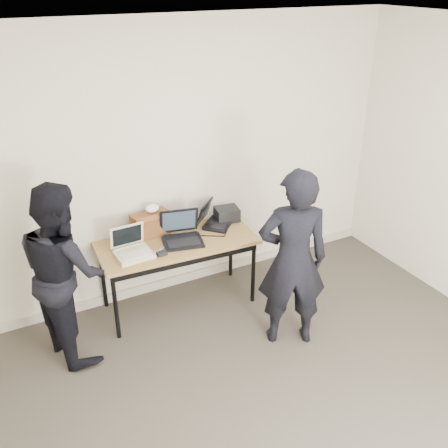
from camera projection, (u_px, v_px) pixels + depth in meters
room at (330, 275)px, 3.06m from camera, size 4.60×4.60×2.80m
desk at (178, 247)px, 4.75m from camera, size 1.53×0.73×0.72m
laptop_beige at (132, 250)px, 4.49m from camera, size 0.33×0.32×0.26m
laptop_center at (181, 234)px, 4.73m from camera, size 0.44×0.43×0.29m
laptop_right at (213, 220)px, 5.02m from camera, size 0.44×0.44×0.24m
leather_satchel at (150, 224)px, 4.78m from camera, size 0.38×0.23×0.25m
tissue at (152, 208)px, 4.72m from camera, size 0.14×0.11×0.08m
equipment_box at (227, 214)px, 5.11m from camera, size 0.26×0.23×0.13m
power_brick at (162, 253)px, 4.50m from camera, size 0.10×0.07×0.03m
cables at (182, 240)px, 4.74m from camera, size 1.15×0.41×0.01m
person_typist at (293, 260)px, 4.22m from camera, size 0.71×0.61×1.65m
person_observer at (64, 271)px, 4.13m from camera, size 0.76×0.88×1.58m
baseboard at (189, 276)px, 5.42m from camera, size 4.50×0.03×0.10m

